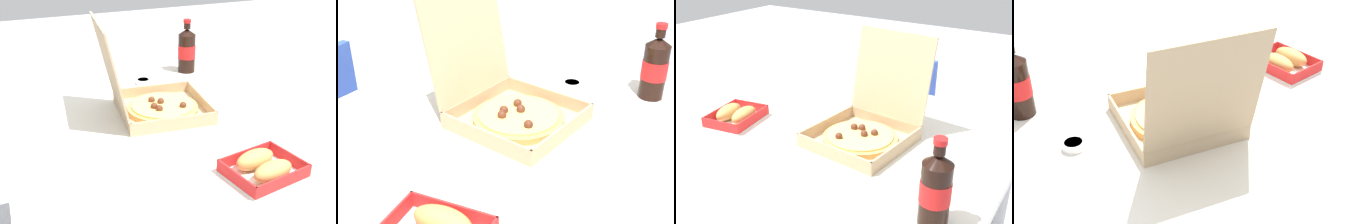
{
  "view_description": "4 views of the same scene",
  "coord_description": "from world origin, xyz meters",
  "views": [
    {
      "loc": [
        -1.12,
        0.45,
        1.35
      ],
      "look_at": [
        0.03,
        -0.02,
        0.76
      ],
      "focal_mm": 45.51,
      "sensor_mm": 36.0,
      "label": 1
    },
    {
      "loc": [
        -0.77,
        -0.56,
        1.33
      ],
      "look_at": [
        0.05,
        -0.02,
        0.79
      ],
      "focal_mm": 47.86,
      "sensor_mm": 36.0,
      "label": 2
    },
    {
      "loc": [
        0.71,
        -1.04,
        1.36
      ],
      "look_at": [
        0.01,
        0.03,
        0.79
      ],
      "focal_mm": 43.93,
      "sensor_mm": 36.0,
      "label": 3
    },
    {
      "loc": [
        0.6,
        0.89,
        1.44
      ],
      "look_at": [
        0.09,
        -0.02,
        0.76
      ],
      "focal_mm": 49.99,
      "sensor_mm": 36.0,
      "label": 4
    }
  ],
  "objects": [
    {
      "name": "bread_side_box",
      "position": [
        -0.35,
        -0.13,
        0.75
      ],
      "size": [
        0.18,
        0.21,
        0.06
      ],
      "color": "white",
      "rests_on": "dining_table"
    },
    {
      "name": "pizza_box_open",
      "position": [
        0.11,
        0.01,
        0.77
      ],
      "size": [
        0.32,
        0.37,
        0.33
      ],
      "color": "tan",
      "rests_on": "dining_table"
    },
    {
      "name": "dining_table",
      "position": [
        0.0,
        0.0,
        0.65
      ],
      "size": [
        1.12,
        0.98,
        0.73
      ],
      "color": "silver",
      "rests_on": "ground_plane"
    },
    {
      "name": "dipping_sauce_cup",
      "position": [
        0.38,
        -0.05,
        0.74
      ],
      "size": [
        0.06,
        0.06,
        0.02
      ],
      "color": "white",
      "rests_on": "dining_table"
    },
    {
      "name": "paper_menu",
      "position": [
        -0.05,
        -0.34,
        0.73
      ],
      "size": [
        0.21,
        0.15,
        0.0
      ],
      "primitive_type": "cube",
      "rotation": [
        0.0,
        0.0,
        -0.01
      ],
      "color": "white",
      "rests_on": "dining_table"
    },
    {
      "name": "cola_bottle",
      "position": [
        0.45,
        -0.27,
        0.82
      ],
      "size": [
        0.07,
        0.07,
        0.22
      ],
      "color": "black",
      "rests_on": "dining_table"
    }
  ]
}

